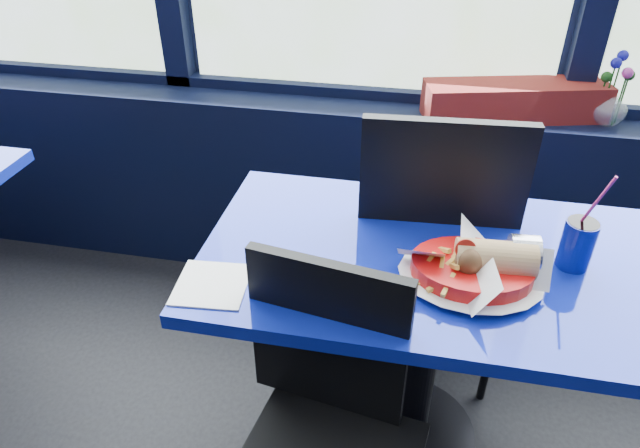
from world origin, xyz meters
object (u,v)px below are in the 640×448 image
at_px(food_basket, 475,268).
at_px(near_table, 424,308).
at_px(chair_near_front, 326,422).
at_px(planter_box, 515,101).
at_px(soda_cup, 578,243).
at_px(ketchup_bottle, 497,183).
at_px(chair_near_back, 437,235).
at_px(flower_vase, 611,102).

bearing_deg(food_basket, near_table, 162.65).
height_order(chair_near_front, planter_box, planter_box).
xyz_separation_m(food_basket, soda_cup, (0.25, 0.12, 0.03)).
height_order(ketchup_bottle, soda_cup, soda_cup).
height_order(chair_near_front, soda_cup, soda_cup).
xyz_separation_m(chair_near_front, ketchup_bottle, (0.37, 0.62, 0.34)).
bearing_deg(ketchup_bottle, chair_near_back, 154.54).
height_order(planter_box, food_basket, planter_box).
bearing_deg(near_table, food_basket, -38.66).
bearing_deg(soda_cup, food_basket, -155.12).
height_order(chair_near_front, flower_vase, flower_vase).
bearing_deg(chair_near_front, planter_box, 78.79).
xyz_separation_m(near_table, planter_box, (0.26, 0.85, 0.30)).
relative_size(near_table, ketchup_bottle, 5.12).
relative_size(chair_near_front, food_basket, 2.36).
height_order(near_table, flower_vase, flower_vase).
xyz_separation_m(food_basket, ketchup_bottle, (0.06, 0.32, 0.06)).
relative_size(planter_box, ketchup_bottle, 2.80).
bearing_deg(food_basket, ketchup_bottle, 100.93).
xyz_separation_m(near_table, food_basket, (0.10, -0.08, 0.22)).
xyz_separation_m(near_table, chair_near_back, (0.02, 0.31, 0.04)).
distance_m(flower_vase, food_basket, 1.06).
bearing_deg(chair_near_back, planter_box, -117.37).
relative_size(near_table, soda_cup, 4.37).
bearing_deg(soda_cup, chair_near_front, -143.17).
xyz_separation_m(near_table, chair_near_front, (-0.20, -0.38, -0.05)).
bearing_deg(soda_cup, chair_near_back, 140.26).
bearing_deg(chair_near_front, flower_vase, 66.98).
relative_size(flower_vase, food_basket, 0.68).
xyz_separation_m(chair_near_back, soda_cup, (0.33, -0.27, 0.21)).
relative_size(chair_near_front, planter_box, 1.37).
bearing_deg(chair_near_back, food_basket, 98.00).
relative_size(planter_box, food_basket, 1.72).
height_order(food_basket, soda_cup, soda_cup).
bearing_deg(planter_box, chair_near_front, -124.96).
height_order(flower_vase, ketchup_bottle, flower_vase).
bearing_deg(food_basket, flower_vase, 84.32).
height_order(planter_box, flower_vase, flower_vase).
bearing_deg(planter_box, near_table, -121.25).
bearing_deg(near_table, planter_box, 73.19).
distance_m(ketchup_bottle, soda_cup, 0.28).
bearing_deg(ketchup_bottle, soda_cup, -47.61).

